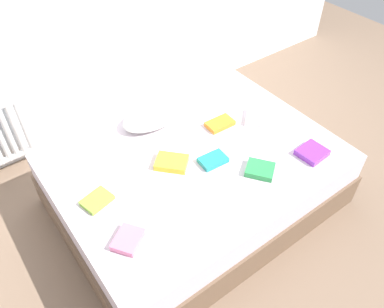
{
  "coord_description": "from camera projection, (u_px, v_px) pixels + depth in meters",
  "views": [
    {
      "loc": [
        -1.19,
        -1.55,
        2.4
      ],
      "look_at": [
        0.0,
        0.05,
        0.48
      ],
      "focal_mm": 35.82,
      "sensor_mm": 36.0,
      "label": 1
    }
  ],
  "objects": [
    {
      "name": "textbook_teal",
      "position": [
        213.0,
        160.0,
        2.67
      ],
      "size": [
        0.2,
        0.14,
        0.04
      ],
      "primitive_type": "cube",
      "rotation": [
        0.0,
        0.0,
        -0.07
      ],
      "color": "teal",
      "rests_on": "bed"
    },
    {
      "name": "pillow",
      "position": [
        154.0,
        116.0,
        2.97
      ],
      "size": [
        0.52,
        0.3,
        0.11
      ],
      "primitive_type": "ellipsoid",
      "color": "white",
      "rests_on": "bed"
    },
    {
      "name": "textbook_green",
      "position": [
        260.0,
        170.0,
        2.6
      ],
      "size": [
        0.24,
        0.24,
        0.04
      ],
      "primitive_type": "cube",
      "rotation": [
        0.0,
        0.0,
        -0.94
      ],
      "color": "green",
      "rests_on": "bed"
    },
    {
      "name": "textbook_yellow",
      "position": [
        172.0,
        162.0,
        2.65
      ],
      "size": [
        0.27,
        0.27,
        0.04
      ],
      "primitive_type": "cube",
      "rotation": [
        0.0,
        0.0,
        -0.82
      ],
      "color": "yellow",
      "rests_on": "bed"
    },
    {
      "name": "textbook_lime",
      "position": [
        97.0,
        200.0,
        2.41
      ],
      "size": [
        0.21,
        0.18,
        0.03
      ],
      "primitive_type": "cube",
      "rotation": [
        0.0,
        0.0,
        0.24
      ],
      "color": "#8CC638",
      "rests_on": "bed"
    },
    {
      "name": "textbook_white",
      "position": [
        256.0,
        117.0,
        3.01
      ],
      "size": [
        0.26,
        0.25,
        0.04
      ],
      "primitive_type": "cube",
      "rotation": [
        0.0,
        0.0,
        0.74
      ],
      "color": "white",
      "rests_on": "bed"
    },
    {
      "name": "textbook_purple",
      "position": [
        312.0,
        153.0,
        2.72
      ],
      "size": [
        0.21,
        0.19,
        0.04
      ],
      "primitive_type": "cube",
      "rotation": [
        0.0,
        0.0,
        0.07
      ],
      "color": "purple",
      "rests_on": "bed"
    },
    {
      "name": "ground_plane",
      "position": [
        196.0,
        201.0,
        3.07
      ],
      "size": [
        8.0,
        8.0,
        0.0
      ],
      "primitive_type": "plane",
      "color": "#7F6651"
    },
    {
      "name": "textbook_orange",
      "position": [
        220.0,
        124.0,
        2.96
      ],
      "size": [
        0.22,
        0.14,
        0.04
      ],
      "primitive_type": "cube",
      "rotation": [
        0.0,
        0.0,
        -0.03
      ],
      "color": "orange",
      "rests_on": "bed"
    },
    {
      "name": "textbook_pink",
      "position": [
        128.0,
        240.0,
        2.2
      ],
      "size": [
        0.23,
        0.22,
        0.04
      ],
      "primitive_type": "cube",
      "rotation": [
        0.0,
        0.0,
        0.6
      ],
      "color": "pink",
      "rests_on": "bed"
    },
    {
      "name": "bed",
      "position": [
        196.0,
        180.0,
        2.9
      ],
      "size": [
        2.0,
        1.5,
        0.5
      ],
      "color": "brown",
      "rests_on": "ground"
    }
  ]
}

